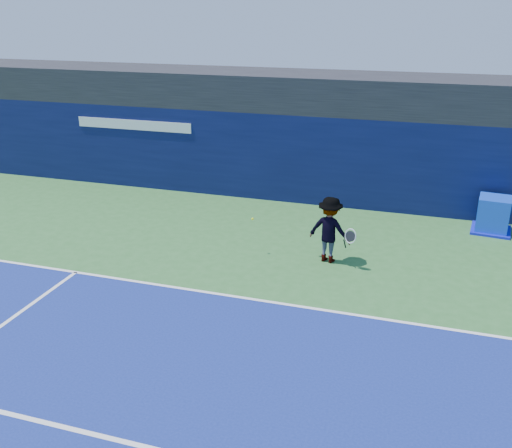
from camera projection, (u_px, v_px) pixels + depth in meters
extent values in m
plane|color=#30692F|center=(216.00, 377.00, 10.47)|extent=(80.00, 80.00, 0.00)
cube|color=white|center=(263.00, 301.00, 13.14)|extent=(24.00, 0.10, 0.01)
cube|color=black|center=(336.00, 92.00, 19.41)|extent=(36.00, 3.00, 1.20)
cube|color=#0A103B|center=(327.00, 159.00, 19.28)|extent=(36.00, 1.00, 3.00)
cube|color=white|center=(133.00, 125.00, 20.48)|extent=(4.50, 0.04, 0.35)
cube|color=#0E36C4|center=(493.00, 214.00, 17.02)|extent=(0.98, 0.98, 1.07)
cube|color=#0D11B9|center=(491.00, 230.00, 17.20)|extent=(1.23, 1.23, 0.07)
imported|color=white|center=(330.00, 230.00, 14.90)|extent=(1.27, 0.89, 1.78)
cylinder|color=black|center=(345.00, 244.00, 14.64)|extent=(0.08, 0.16, 0.28)
torus|color=white|center=(350.00, 236.00, 14.47)|extent=(0.33, 0.18, 0.32)
cylinder|color=black|center=(350.00, 236.00, 14.47)|extent=(0.27, 0.14, 0.27)
sphere|color=#D5E819|center=(252.00, 219.00, 15.34)|extent=(0.07, 0.07, 0.07)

